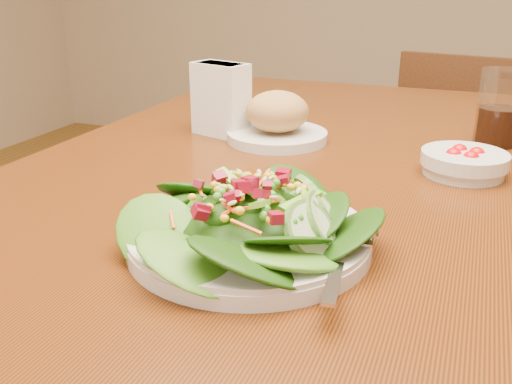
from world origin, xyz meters
The scene contains 7 objects.
dining_table centered at (0.00, 0.00, 0.65)m, with size 0.90×1.40×0.75m.
chair_far centered at (0.18, 1.06, 0.43)m, with size 0.43×0.44×0.81m.
salad_plate centered at (0.01, -0.29, 0.78)m, with size 0.27×0.26×0.08m.
bread_plate centered at (-0.10, 0.11, 0.79)m, with size 0.18×0.18×0.09m.
tomato_bowl centered at (0.21, 0.04, 0.77)m, with size 0.12×0.12×0.04m.
drinking_glass centered at (0.25, 0.22, 0.80)m, with size 0.07×0.07×0.13m.
napkin_holder centered at (-0.21, 0.11, 0.82)m, with size 0.11×0.08×0.13m.
Camera 1 is at (0.21, -0.81, 1.03)m, focal length 40.00 mm.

